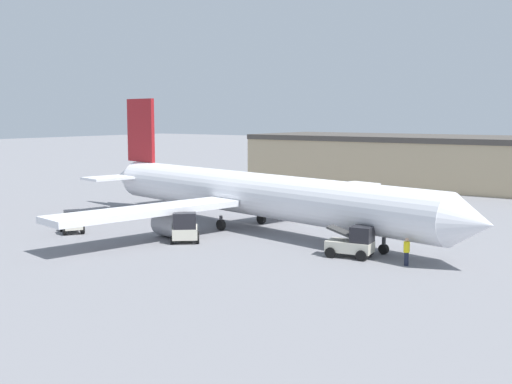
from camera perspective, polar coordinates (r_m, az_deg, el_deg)
ground_plane at (r=54.63m, az=-0.00°, el=-3.36°), size 400.00×400.00×0.00m
airplane at (r=54.94m, az=-0.74°, el=-0.14°), size 43.20×35.45×11.34m
ground_crew_worker at (r=42.73m, az=13.24°, el=-5.11°), size 0.40×0.40×1.83m
baggage_tug at (r=49.40m, az=-6.34°, el=-3.26°), size 3.26×3.29×2.35m
belt_loader_truck at (r=44.44m, az=8.64°, el=-4.45°), size 3.32×2.36×2.21m
pushback_tug at (r=55.04m, az=-16.04°, el=-2.59°), size 3.22×2.87×1.97m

